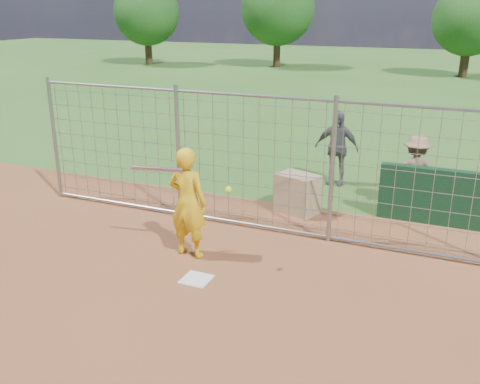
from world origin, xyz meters
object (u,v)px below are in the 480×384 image
at_px(batter, 188,203).
at_px(equipment_bin, 298,194).
at_px(bystander_c, 415,173).
at_px(bystander_b, 337,148).

bearing_deg(batter, equipment_bin, -109.27).
relative_size(batter, bystander_c, 1.19).
xyz_separation_m(batter, bystander_c, (3.20, 3.70, -0.15)).
relative_size(batter, equipment_bin, 2.34).
bearing_deg(batter, bystander_c, -127.50).
bearing_deg(bystander_c, batter, 38.23).
height_order(bystander_b, bystander_c, bystander_b).
relative_size(bystander_b, equipment_bin, 2.17).
distance_m(bystander_c, equipment_bin, 2.42).
distance_m(batter, bystander_b, 4.92).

